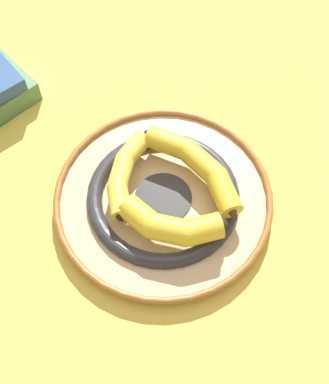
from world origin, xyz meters
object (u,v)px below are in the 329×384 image
at_px(decorative_bowl, 164,199).
at_px(banana_c, 199,167).
at_px(banana_a, 125,172).
at_px(banana_b, 168,225).

bearing_deg(decorative_bowl, banana_c, -58.43).
distance_m(banana_a, banana_b, 0.11).
height_order(decorative_bowl, banana_a, banana_a).
bearing_deg(banana_a, banana_c, 105.37).
distance_m(decorative_bowl, banana_a, 0.08).
bearing_deg(banana_c, decorative_bowl, 81.45).
height_order(decorative_bowl, banana_b, banana_b).
distance_m(decorative_bowl, banana_c, 0.07).
relative_size(decorative_bowl, banana_c, 1.94).
bearing_deg(banana_c, banana_a, 51.16).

